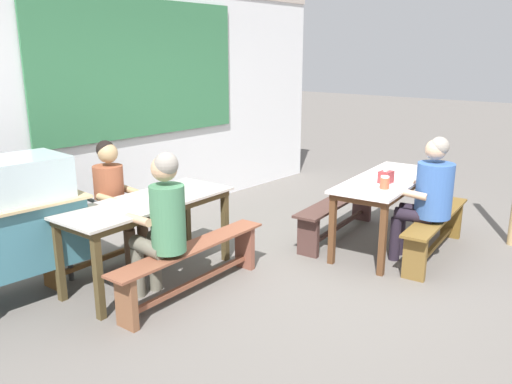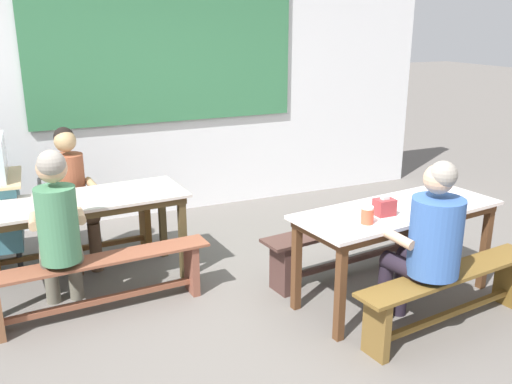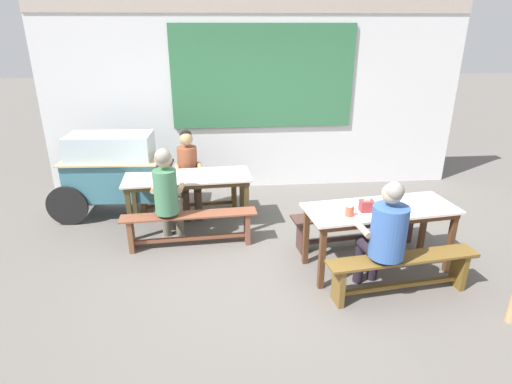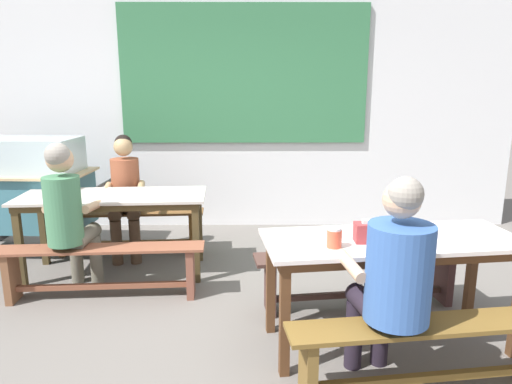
{
  "view_description": "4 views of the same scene",
  "coord_description": "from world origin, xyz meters",
  "px_view_note": "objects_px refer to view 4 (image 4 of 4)",
  "views": [
    {
      "loc": [
        -3.84,
        -2.64,
        2.07
      ],
      "look_at": [
        -0.05,
        0.64,
        0.72
      ],
      "focal_mm": 36.16,
      "sensor_mm": 36.0,
      "label": 1
    },
    {
      "loc": [
        -1.53,
        -3.47,
        2.18
      ],
      "look_at": [
        0.36,
        0.75,
        0.74
      ],
      "focal_mm": 39.16,
      "sensor_mm": 36.0,
      "label": 2
    },
    {
      "loc": [
        -0.63,
        -4.35,
        2.67
      ],
      "look_at": [
        -0.17,
        0.65,
        0.67
      ],
      "focal_mm": 29.53,
      "sensor_mm": 36.0,
      "label": 3
    },
    {
      "loc": [
        0.23,
        -3.08,
        1.75
      ],
      "look_at": [
        0.25,
        0.5,
        0.93
      ],
      "focal_mm": 32.3,
      "sensor_mm": 36.0,
      "label": 4
    }
  ],
  "objects_px": {
    "bench_far_front": "(101,265)",
    "food_cart": "(21,187)",
    "bench_far_back": "(128,226)",
    "bench_near_back": "(360,271)",
    "person_near_front": "(393,273)",
    "tissue_box": "(366,232)",
    "condiment_jar": "(334,238)",
    "dining_table_far": "(114,203)",
    "person_center_facing": "(125,190)",
    "dining_table_near": "(392,249)",
    "person_left_back_turned": "(68,211)",
    "bench_near_front": "(428,347)"
  },
  "relations": [
    {
      "from": "bench_far_front",
      "to": "food_cart",
      "type": "relative_size",
      "value": 0.97
    },
    {
      "from": "bench_far_back",
      "to": "food_cart",
      "type": "distance_m",
      "value": 1.18
    },
    {
      "from": "bench_near_back",
      "to": "person_near_front",
      "type": "height_order",
      "value": "person_near_front"
    },
    {
      "from": "bench_far_back",
      "to": "bench_far_front",
      "type": "bearing_deg",
      "value": -86.32
    },
    {
      "from": "food_cart",
      "to": "tissue_box",
      "type": "xyz_separation_m",
      "value": [
        3.16,
        -1.91,
        0.11
      ]
    },
    {
      "from": "bench_near_back",
      "to": "condiment_jar",
      "type": "relative_size",
      "value": 13.39
    },
    {
      "from": "dining_table_far",
      "to": "bench_far_back",
      "type": "xyz_separation_m",
      "value": [
        -0.04,
        0.55,
        -0.4
      ]
    },
    {
      "from": "condiment_jar",
      "to": "food_cart",
      "type": "bearing_deg",
      "value": 145.67
    },
    {
      "from": "person_center_facing",
      "to": "condiment_jar",
      "type": "xyz_separation_m",
      "value": [
        1.82,
        -1.92,
        0.12
      ]
    },
    {
      "from": "dining_table_near",
      "to": "bench_far_front",
      "type": "xyz_separation_m",
      "value": [
        -2.19,
        0.71,
        -0.4
      ]
    },
    {
      "from": "person_near_front",
      "to": "condiment_jar",
      "type": "relative_size",
      "value": 10.14
    },
    {
      "from": "person_center_facing",
      "to": "condiment_jar",
      "type": "height_order",
      "value": "person_center_facing"
    },
    {
      "from": "person_left_back_turned",
      "to": "person_near_front",
      "type": "height_order",
      "value": "person_left_back_turned"
    },
    {
      "from": "bench_near_back",
      "to": "person_left_back_turned",
      "type": "distance_m",
      "value": 2.43
    },
    {
      "from": "person_near_front",
      "to": "condiment_jar",
      "type": "bearing_deg",
      "value": 128.85
    },
    {
      "from": "person_left_back_turned",
      "to": "condiment_jar",
      "type": "relative_size",
      "value": 10.34
    },
    {
      "from": "bench_far_back",
      "to": "person_center_facing",
      "type": "xyz_separation_m",
      "value": [
        0.02,
        -0.07,
        0.42
      ]
    },
    {
      "from": "person_left_back_turned",
      "to": "condiment_jar",
      "type": "height_order",
      "value": "person_left_back_turned"
    },
    {
      "from": "person_center_facing",
      "to": "bench_near_front",
      "type": "bearing_deg",
      "value": -44.73
    },
    {
      "from": "bench_far_back",
      "to": "bench_near_back",
      "type": "distance_m",
      "value": 2.53
    },
    {
      "from": "dining_table_far",
      "to": "tissue_box",
      "type": "distance_m",
      "value": 2.43
    },
    {
      "from": "bench_near_front",
      "to": "food_cart",
      "type": "relative_size",
      "value": 0.93
    },
    {
      "from": "dining_table_far",
      "to": "food_cart",
      "type": "xyz_separation_m",
      "value": [
        -1.14,
        0.56,
        0.03
      ]
    },
    {
      "from": "dining_table_near",
      "to": "bench_near_front",
      "type": "height_order",
      "value": "dining_table_near"
    },
    {
      "from": "bench_far_front",
      "to": "person_left_back_turned",
      "type": "distance_m",
      "value": 0.53
    },
    {
      "from": "bench_near_front",
      "to": "person_left_back_turned",
      "type": "relative_size",
      "value": 1.25
    },
    {
      "from": "dining_table_far",
      "to": "condiment_jar",
      "type": "bearing_deg",
      "value": -38.69
    },
    {
      "from": "food_cart",
      "to": "person_near_front",
      "type": "xyz_separation_m",
      "value": [
        3.21,
        -2.35,
        0.02
      ]
    },
    {
      "from": "dining_table_near",
      "to": "food_cart",
      "type": "distance_m",
      "value": 3.82
    },
    {
      "from": "dining_table_near",
      "to": "bench_near_front",
      "type": "relative_size",
      "value": 1.07
    },
    {
      "from": "food_cart",
      "to": "person_center_facing",
      "type": "relative_size",
      "value": 1.4
    },
    {
      "from": "person_left_back_turned",
      "to": "condiment_jar",
      "type": "bearing_deg",
      "value": -25.06
    },
    {
      "from": "bench_near_front",
      "to": "person_left_back_turned",
      "type": "bearing_deg",
      "value": 152.42
    },
    {
      "from": "bench_near_back",
      "to": "food_cart",
      "type": "distance_m",
      "value": 3.55
    },
    {
      "from": "dining_table_far",
      "to": "dining_table_near",
      "type": "relative_size",
      "value": 0.98
    },
    {
      "from": "bench_far_back",
      "to": "tissue_box",
      "type": "distance_m",
      "value": 2.85
    },
    {
      "from": "food_cart",
      "to": "condiment_jar",
      "type": "distance_m",
      "value": 3.56
    },
    {
      "from": "bench_far_front",
      "to": "person_center_facing",
      "type": "xyz_separation_m",
      "value": [
        -0.06,
        1.03,
        0.42
      ]
    },
    {
      "from": "bench_near_front",
      "to": "condiment_jar",
      "type": "distance_m",
      "value": 0.81
    },
    {
      "from": "food_cart",
      "to": "tissue_box",
      "type": "relative_size",
      "value": 11.96
    },
    {
      "from": "food_cart",
      "to": "dining_table_near",
      "type": "bearing_deg",
      "value": -28.51
    },
    {
      "from": "bench_near_front",
      "to": "tissue_box",
      "type": "relative_size",
      "value": 11.15
    },
    {
      "from": "bench_near_back",
      "to": "condiment_jar",
      "type": "distance_m",
      "value": 0.97
    },
    {
      "from": "person_center_facing",
      "to": "condiment_jar",
      "type": "distance_m",
      "value": 2.65
    },
    {
      "from": "dining_table_far",
      "to": "bench_near_front",
      "type": "xyz_separation_m",
      "value": [
        2.29,
        -1.81,
        -0.39
      ]
    },
    {
      "from": "person_left_back_turned",
      "to": "condiment_jar",
      "type": "xyz_separation_m",
      "value": [
        2.03,
        -0.95,
        0.08
      ]
    },
    {
      "from": "tissue_box",
      "to": "dining_table_far",
      "type": "bearing_deg",
      "value": 146.45
    },
    {
      "from": "dining_table_near",
      "to": "person_left_back_turned",
      "type": "bearing_deg",
      "value": 162.64
    },
    {
      "from": "food_cart",
      "to": "person_left_back_turned",
      "type": "relative_size",
      "value": 1.34
    },
    {
      "from": "person_center_facing",
      "to": "person_left_back_turned",
      "type": "height_order",
      "value": "person_left_back_turned"
    }
  ]
}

